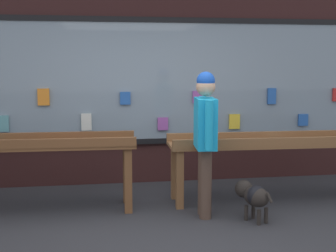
{
  "coord_description": "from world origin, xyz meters",
  "views": [
    {
      "loc": [
        -0.71,
        -4.6,
        1.8
      ],
      "look_at": [
        0.17,
        0.93,
        1.04
      ],
      "focal_mm": 50.0,
      "sensor_mm": 36.0,
      "label": 1
    }
  ],
  "objects_px": {
    "display_table_right": "(269,148)",
    "person_browsing": "(205,133)",
    "display_table_left": "(26,151)",
    "small_dog": "(254,195)"
  },
  "relations": [
    {
      "from": "display_table_left",
      "to": "small_dog",
      "type": "bearing_deg",
      "value": -16.22
    },
    {
      "from": "display_table_right",
      "to": "person_browsing",
      "type": "relative_size",
      "value": 1.55
    },
    {
      "from": "display_table_right",
      "to": "person_browsing",
      "type": "height_order",
      "value": "person_browsing"
    },
    {
      "from": "display_table_right",
      "to": "small_dog",
      "type": "bearing_deg",
      "value": -121.93
    },
    {
      "from": "person_browsing",
      "to": "display_table_right",
      "type": "bearing_deg",
      "value": -57.01
    },
    {
      "from": "person_browsing",
      "to": "small_dog",
      "type": "xyz_separation_m",
      "value": [
        0.52,
        -0.25,
        -0.7
      ]
    },
    {
      "from": "display_table_right",
      "to": "person_browsing",
      "type": "bearing_deg",
      "value": -152.69
    },
    {
      "from": "display_table_left",
      "to": "person_browsing",
      "type": "height_order",
      "value": "person_browsing"
    },
    {
      "from": "display_table_left",
      "to": "display_table_right",
      "type": "distance_m",
      "value": 3.08
    },
    {
      "from": "display_table_left",
      "to": "small_dog",
      "type": "xyz_separation_m",
      "value": [
        2.6,
        -0.76,
        -0.45
      ]
    }
  ]
}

